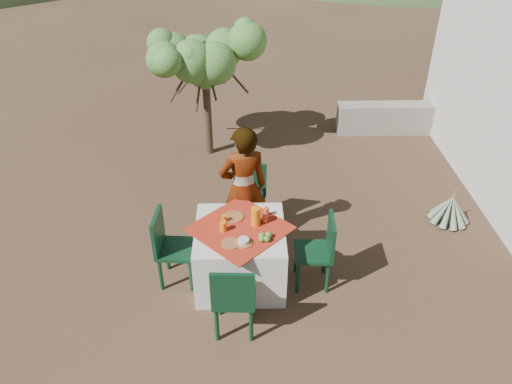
# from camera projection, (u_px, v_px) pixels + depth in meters

# --- Properties ---
(ground) EXTENTS (160.00, 160.00, 0.00)m
(ground) POSITION_uv_depth(u_px,v_px,m) (201.00, 254.00, 6.42)
(ground) COLOR #352618
(ground) RESTS_ON ground
(table) EXTENTS (1.30, 1.30, 0.76)m
(table) POSITION_uv_depth(u_px,v_px,m) (240.00, 254.00, 5.84)
(table) COLOR silver
(table) RESTS_ON ground
(chair_far) EXTENTS (0.52, 0.52, 0.95)m
(chair_far) POSITION_uv_depth(u_px,v_px,m) (248.00, 195.00, 6.60)
(chair_far) COLOR black
(chair_far) RESTS_ON ground
(chair_near) EXTENTS (0.46, 0.46, 0.95)m
(chair_near) POSITION_uv_depth(u_px,v_px,m) (234.00, 297.00, 5.06)
(chair_near) COLOR black
(chair_near) RESTS_ON ground
(chair_left) EXTENTS (0.47, 0.47, 0.95)m
(chair_left) POSITION_uv_depth(u_px,v_px,m) (170.00, 245.00, 5.74)
(chair_left) COLOR black
(chair_left) RESTS_ON ground
(chair_right) EXTENTS (0.44, 0.44, 0.92)m
(chair_right) POSITION_uv_depth(u_px,v_px,m) (320.00, 249.00, 5.71)
(chair_right) COLOR black
(chair_right) RESTS_ON ground
(person) EXTENTS (0.70, 0.56, 1.68)m
(person) POSITION_uv_depth(u_px,v_px,m) (243.00, 189.00, 6.16)
(person) COLOR #8C6651
(person) RESTS_ON ground
(shrub_tree) EXTENTS (1.68, 1.65, 1.97)m
(shrub_tree) POSITION_uv_depth(u_px,v_px,m) (209.00, 64.00, 7.84)
(shrub_tree) COLOR #483624
(shrub_tree) RESTS_ON ground
(agave) EXTENTS (0.55, 0.56, 0.59)m
(agave) POSITION_uv_depth(u_px,v_px,m) (450.00, 209.00, 6.89)
(agave) COLOR gray
(agave) RESTS_ON ground
(stone_wall) EXTENTS (2.60, 0.35, 0.55)m
(stone_wall) POSITION_uv_depth(u_px,v_px,m) (408.00, 118.00, 9.17)
(stone_wall) COLOR gray
(stone_wall) RESTS_ON ground
(plate_far) EXTENTS (0.25, 0.25, 0.01)m
(plate_far) POSITION_uv_depth(u_px,v_px,m) (233.00, 217.00, 5.79)
(plate_far) COLOR brown
(plate_far) RESTS_ON table
(plate_near) EXTENTS (0.21, 0.21, 0.01)m
(plate_near) POSITION_uv_depth(u_px,v_px,m) (230.00, 243.00, 5.39)
(plate_near) COLOR brown
(plate_near) RESTS_ON table
(glass_far) EXTENTS (0.06, 0.06, 0.10)m
(glass_far) POSITION_uv_depth(u_px,v_px,m) (224.00, 219.00, 5.69)
(glass_far) COLOR orange
(glass_far) RESTS_ON table
(glass_near) EXTENTS (0.07, 0.07, 0.12)m
(glass_near) POSITION_uv_depth(u_px,v_px,m) (223.00, 226.00, 5.55)
(glass_near) COLOR orange
(glass_near) RESTS_ON table
(juice_pitcher) EXTENTS (0.11, 0.11, 0.23)m
(juice_pitcher) POSITION_uv_depth(u_px,v_px,m) (256.00, 217.00, 5.61)
(juice_pitcher) COLOR orange
(juice_pitcher) RESTS_ON table
(bowl_plate) EXTENTS (0.20, 0.20, 0.01)m
(bowl_plate) POSITION_uv_depth(u_px,v_px,m) (243.00, 243.00, 5.40)
(bowl_plate) COLOR brown
(bowl_plate) RESTS_ON table
(white_bowl) EXTENTS (0.12, 0.12, 0.05)m
(white_bowl) POSITION_uv_depth(u_px,v_px,m) (243.00, 241.00, 5.38)
(white_bowl) COLOR silver
(white_bowl) RESTS_ON bowl_plate
(jar_left) EXTENTS (0.06, 0.06, 0.09)m
(jar_left) POSITION_uv_depth(u_px,v_px,m) (265.00, 219.00, 5.70)
(jar_left) COLOR #CF5424
(jar_left) RESTS_ON table
(jar_right) EXTENTS (0.06, 0.06, 0.10)m
(jar_right) POSITION_uv_depth(u_px,v_px,m) (266.00, 211.00, 5.81)
(jar_right) COLOR #CF5424
(jar_right) RESTS_ON table
(napkin_holder) EXTENTS (0.07, 0.04, 0.08)m
(napkin_holder) POSITION_uv_depth(u_px,v_px,m) (258.00, 219.00, 5.71)
(napkin_holder) COLOR silver
(napkin_holder) RESTS_ON table
(fruit_cluster) EXTENTS (0.15, 0.14, 0.08)m
(fruit_cluster) POSITION_uv_depth(u_px,v_px,m) (265.00, 237.00, 5.43)
(fruit_cluster) COLOR #507F2E
(fruit_cluster) RESTS_ON table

